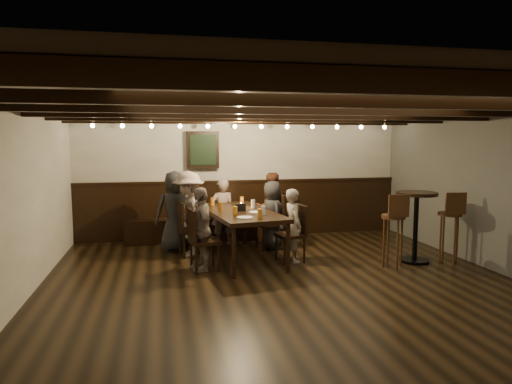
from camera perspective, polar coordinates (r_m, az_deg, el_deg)
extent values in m
plane|color=black|center=(6.07, 4.27, -12.24)|extent=(7.00, 7.00, 0.00)
plane|color=black|center=(5.75, 4.48, 10.99)|extent=(7.00, 7.00, 0.00)
plane|color=beige|center=(9.18, -1.70, 1.90)|extent=(6.50, 0.00, 6.50)
plane|color=#575754|center=(7.38, 29.40, -0.14)|extent=(0.00, 7.00, 7.00)
plane|color=beige|center=(5.80, -28.19, -1.69)|extent=(0.00, 7.00, 7.00)
cube|color=black|center=(9.22, -1.64, -2.15)|extent=(6.50, 0.08, 1.10)
cube|color=black|center=(8.92, -6.42, -4.61)|extent=(3.00, 0.45, 0.45)
cube|color=black|center=(8.95, -6.67, 5.26)|extent=(0.62, 0.12, 0.72)
cube|color=black|center=(8.89, -6.63, 5.25)|extent=(0.50, 0.02, 0.58)
cube|color=black|center=(3.08, 20.08, 12.71)|extent=(6.50, 0.10, 0.16)
cube|color=black|center=(4.11, 11.39, 11.36)|extent=(6.50, 0.10, 0.16)
cube|color=black|center=(5.20, 6.29, 10.45)|extent=(6.50, 0.10, 0.16)
cube|color=black|center=(6.31, 2.98, 9.80)|extent=(6.50, 0.10, 0.16)
cube|color=black|center=(7.43, 0.68, 9.34)|extent=(6.50, 0.10, 0.16)
cube|color=black|center=(8.57, -1.01, 8.98)|extent=(6.50, 0.10, 0.16)
sphere|color=#FFE099|center=(8.47, -19.76, 7.81)|extent=(0.07, 0.07, 0.07)
sphere|color=#FFE099|center=(8.40, -10.33, 8.11)|extent=(0.07, 0.07, 0.07)
sphere|color=#FFE099|center=(8.55, -0.98, 8.18)|extent=(0.07, 0.07, 0.07)
sphere|color=#FFE099|center=(8.91, 7.83, 8.06)|extent=(0.07, 0.07, 0.07)
sphere|color=#FFE099|center=(9.45, 15.78, 7.79)|extent=(0.07, 0.07, 0.07)
cube|color=black|center=(7.44, -2.03, -2.57)|extent=(1.26, 2.25, 0.06)
cylinder|color=black|center=(6.46, -2.79, -7.63)|extent=(0.06, 0.06, 0.74)
cylinder|color=black|center=(8.36, -6.88, -4.38)|extent=(0.06, 0.06, 0.74)
cylinder|color=black|center=(6.75, 4.03, -7.02)|extent=(0.06, 0.06, 0.74)
cylinder|color=black|center=(8.58, -1.44, -4.05)|extent=(0.06, 0.06, 0.74)
cube|color=black|center=(7.75, -8.00, -4.77)|extent=(0.48, 0.48, 0.05)
cube|color=black|center=(7.67, -9.42, -2.98)|extent=(0.10, 0.42, 0.46)
cube|color=black|center=(6.89, -6.43, -6.14)|extent=(0.48, 0.48, 0.05)
cube|color=black|center=(6.80, -8.04, -4.13)|extent=(0.10, 0.43, 0.47)
cube|color=black|center=(8.15, 1.70, -3.97)|extent=(0.50, 0.50, 0.05)
cube|color=black|center=(8.18, 3.01, -2.01)|extent=(0.11, 0.45, 0.49)
cube|color=black|center=(7.34, 4.30, -5.40)|extent=(0.47, 0.47, 0.05)
cube|color=black|center=(7.37, 5.66, -3.35)|extent=(0.10, 0.42, 0.46)
imported|color=#272829|center=(8.10, -10.08, -2.35)|extent=(0.75, 0.54, 1.41)
imported|color=slate|center=(8.46, -4.22, -2.52)|extent=(0.49, 0.36, 1.23)
imported|color=#572C1E|center=(8.60, 1.83, -2.00)|extent=(0.71, 0.59, 1.34)
imported|color=gray|center=(7.69, -8.40, -2.74)|extent=(0.66, 0.99, 1.43)
imported|color=gray|center=(6.84, -6.86, -4.63)|extent=(0.41, 0.77, 1.26)
imported|color=#232325|center=(8.14, 2.03, -2.90)|extent=(0.47, 0.65, 1.22)
imported|color=gray|center=(7.33, 4.67, -4.17)|extent=(0.34, 0.47, 1.18)
cylinder|color=#BF7219|center=(8.02, -5.48, -1.19)|extent=(0.07, 0.07, 0.14)
cylinder|color=#BF7219|center=(8.12, -1.77, -1.07)|extent=(0.07, 0.07, 0.14)
cylinder|color=#BF7219|center=(7.44, -4.47, -1.80)|extent=(0.07, 0.07, 0.14)
cylinder|color=silver|center=(7.71, -0.37, -1.48)|extent=(0.07, 0.07, 0.14)
cylinder|color=#BF7219|center=(6.94, -2.62, -2.40)|extent=(0.07, 0.07, 0.14)
cylinder|color=silver|center=(6.98, 0.92, -2.34)|extent=(0.07, 0.07, 0.14)
cylinder|color=#BF7219|center=(6.70, 0.48, -2.72)|extent=(0.07, 0.07, 0.14)
cylinder|color=white|center=(6.73, -1.41, -3.21)|extent=(0.24, 0.24, 0.01)
cylinder|color=white|center=(7.21, 0.06, -2.54)|extent=(0.24, 0.24, 0.01)
cube|color=black|center=(7.38, -1.92, -1.92)|extent=(0.15, 0.10, 0.12)
cylinder|color=beige|center=(7.75, -1.87, -1.77)|extent=(0.05, 0.05, 0.05)
cylinder|color=black|center=(7.83, 19.17, -8.07)|extent=(0.47, 0.47, 0.04)
cylinder|color=black|center=(7.72, 19.32, -4.26)|extent=(0.07, 0.07, 1.06)
cylinder|color=black|center=(7.63, 19.48, -0.19)|extent=(0.64, 0.64, 0.05)
cylinder|color=#321C10|center=(7.26, 16.82, -2.97)|extent=(0.36, 0.36, 0.05)
cube|color=#321C10|center=(7.08, 17.43, -1.67)|extent=(0.32, 0.06, 0.34)
cylinder|color=#321C10|center=(7.82, 23.09, -2.54)|extent=(0.36, 0.36, 0.05)
cube|color=#321C10|center=(7.65, 23.73, -1.32)|extent=(0.32, 0.08, 0.34)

